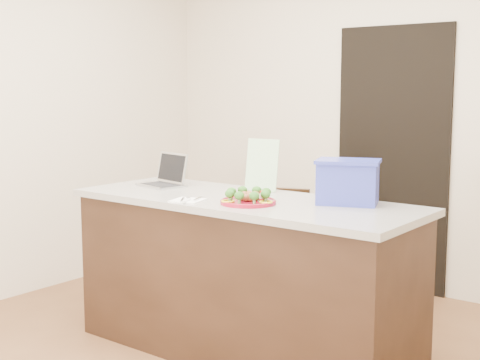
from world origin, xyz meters
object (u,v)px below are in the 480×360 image
Objects in this scene: napkin at (188,200)px; laptop at (166,177)px; yogurt_bottle at (262,199)px; plate at (248,202)px; blue_box at (348,182)px; chair at (273,245)px; island at (243,276)px.

napkin is 0.61m from laptop.
plate is at bearing -157.54° from yogurt_bottle.
yogurt_bottle is 0.47m from blue_box.
laptop reaches higher than yogurt_bottle.
napkin reaches higher than chair.
island is 5.18× the size of blue_box.
blue_box is 0.46× the size of chair.
yogurt_bottle is 0.91m from laptop.
blue_box is at bearing 19.44° from island.
napkin is at bearing -23.05° from laptop.
plate is 1.87× the size of napkin.
island is 0.83m from blue_box.
laptop is at bearing -149.72° from chair.
blue_box reaches higher than chair.
blue_box is at bearing 37.89° from plate.
blue_box reaches higher than laptop.
island is at bearing 178.33° from blue_box.
laptop is 0.38× the size of chair.
yogurt_bottle reaches higher than napkin.
plate is 0.96m from chair.
plate reaches higher than island.
chair is (-0.79, 0.44, -0.55)m from blue_box.
laptop is (-0.82, 0.22, 0.04)m from plate.
island is 0.51m from plate.
island is at bearing 54.72° from napkin.
laptop reaches higher than island.
plate is 0.35× the size of chair.
island is at bearing 153.47° from yogurt_bottle.
laptop is at bearing 163.98° from blue_box.
plate is at bearing -44.68° from island.
chair is at bearing 129.86° from blue_box.
napkin is 1.00m from chair.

